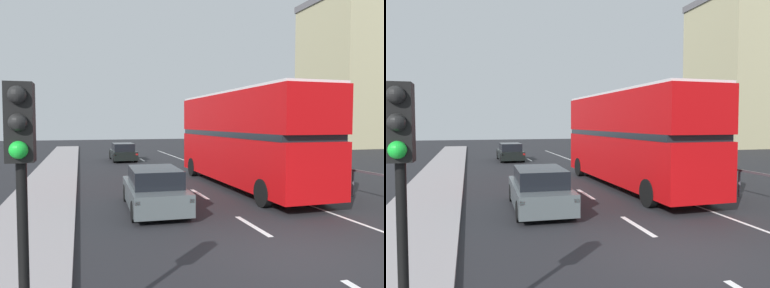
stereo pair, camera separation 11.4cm
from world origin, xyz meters
The scene contains 9 objects.
ground_plane centered at (0.00, 0.00, -0.05)m, with size 74.04×120.00×0.10m, color black.
near_sidewalk_kerb centered at (-6.13, 0.00, 0.07)m, with size 2.47×80.00×0.14m, color gray.
lane_paint_markings centered at (1.99, 8.38, 0.00)m, with size 3.29×46.00×0.01m.
bridge_side_railing centered at (5.80, 9.00, 0.90)m, with size 0.10×42.00×1.10m.
distant_building_block centered at (31.04, 32.69, 9.17)m, with size 16.00×11.11×18.30m.
double_decker_bus_red centered at (2.47, 8.41, 2.32)m, with size 2.68×11.26×4.33m.
hatchback_car_near centered at (-2.32, 5.12, 0.69)m, with size 1.96×4.58×1.44m.
traffic_signal_pole centered at (-5.36, -2.94, 2.60)m, with size 0.30×0.42×3.28m.
sedan_car_ahead centered at (-1.54, 22.33, 0.65)m, with size 1.82×4.50×1.36m.
Camera 1 is at (-4.71, -7.59, 2.97)m, focal length 35.67 mm.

